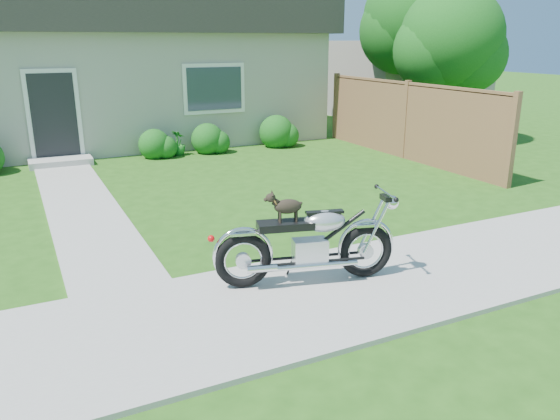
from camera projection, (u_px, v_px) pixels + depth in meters
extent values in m
plane|color=#235114|center=(278.00, 304.00, 6.11)|extent=(80.00, 80.00, 0.00)
cube|color=#9E9B93|center=(278.00, 302.00, 6.10)|extent=(24.00, 2.20, 0.04)
cube|color=#9E9B93|center=(81.00, 204.00, 9.76)|extent=(1.20, 8.00, 0.03)
cube|color=#A9A399|center=(99.00, 87.00, 15.94)|extent=(12.00, 6.00, 3.00)
cube|color=#2D2B28|center=(92.00, 15.00, 15.35)|extent=(12.60, 6.60, 1.00)
cube|color=black|center=(54.00, 119.00, 12.85)|extent=(1.00, 0.06, 2.10)
cube|color=#9E9B93|center=(61.00, 162.00, 12.84)|extent=(1.40, 0.70, 0.16)
cube|color=#2D3847|center=(214.00, 89.00, 14.37)|extent=(1.70, 0.05, 1.30)
cube|color=#895E3D|center=(406.00, 122.00, 13.42)|extent=(0.08, 6.50, 1.80)
cube|color=#895E3D|center=(336.00, 106.00, 16.19)|extent=(0.12, 0.12, 1.90)
cube|color=#895E3D|center=(406.00, 120.00, 13.40)|extent=(0.12, 0.12, 1.90)
cube|color=#895E3D|center=(512.00, 141.00, 10.62)|extent=(0.12, 0.12, 1.90)
cube|color=#895E3D|center=(408.00, 84.00, 13.14)|extent=(0.08, 6.50, 0.08)
cylinder|color=#3D2B1C|center=(446.00, 102.00, 15.36)|extent=(0.28, 0.28, 2.33)
sphere|color=#165416|center=(451.00, 37.00, 14.85)|extent=(2.80, 2.80, 2.80)
sphere|color=#165416|center=(469.00, 55.00, 14.90)|extent=(2.05, 2.05, 2.05)
cylinder|color=#3D2B1C|center=(412.00, 85.00, 17.80)|extent=(0.28, 0.28, 2.82)
sphere|color=#165416|center=(417.00, 18.00, 17.17)|extent=(3.39, 3.39, 3.39)
sphere|color=#165416|center=(432.00, 36.00, 17.25)|extent=(2.48, 2.48, 2.48)
sphere|color=#165416|center=(207.00, 139.00, 14.17)|extent=(0.84, 0.84, 0.84)
sphere|color=#165416|center=(154.00, 145.00, 13.59)|extent=(0.78, 0.78, 0.78)
sphere|color=#165416|center=(276.00, 132.00, 14.99)|extent=(0.94, 0.94, 0.94)
imported|color=#1F7120|center=(178.00, 143.00, 13.90)|extent=(0.49, 0.49, 0.64)
torus|color=black|center=(366.00, 251.00, 6.62)|extent=(0.68, 0.27, 0.67)
torus|color=black|center=(243.00, 261.00, 6.33)|extent=(0.68, 0.27, 0.67)
cube|color=silver|center=(310.00, 251.00, 6.47)|extent=(0.45, 0.33, 0.30)
ellipsoid|color=silver|center=(324.00, 221.00, 6.39)|extent=(0.57, 0.41, 0.26)
cube|color=black|center=(285.00, 225.00, 6.31)|extent=(0.69, 0.41, 0.09)
cube|color=silver|center=(367.00, 224.00, 6.52)|extent=(0.33, 0.21, 0.03)
cube|color=silver|center=(243.00, 233.00, 6.23)|extent=(0.33, 0.21, 0.03)
cylinder|color=silver|center=(386.00, 193.00, 6.45)|extent=(0.18, 0.59, 0.03)
sphere|color=silver|center=(392.00, 202.00, 6.50)|extent=(0.21, 0.21, 0.17)
cylinder|color=silver|center=(312.00, 266.00, 6.39)|extent=(1.08, 0.33, 0.06)
ellipsoid|color=black|center=(288.00, 206.00, 6.25)|extent=(0.35, 0.23, 0.17)
sphere|color=black|center=(271.00, 198.00, 6.17)|extent=(0.13, 0.13, 0.11)
cylinder|color=black|center=(279.00, 215.00, 6.30)|extent=(0.03, 0.03, 0.13)
cylinder|color=black|center=(280.00, 217.00, 6.23)|extent=(0.03, 0.03, 0.13)
cylinder|color=black|center=(295.00, 214.00, 6.34)|extent=(0.03, 0.03, 0.13)
cylinder|color=black|center=(297.00, 216.00, 6.26)|extent=(0.03, 0.03, 0.13)
torus|color=#D08437|center=(275.00, 202.00, 6.20)|extent=(0.07, 0.10, 0.09)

